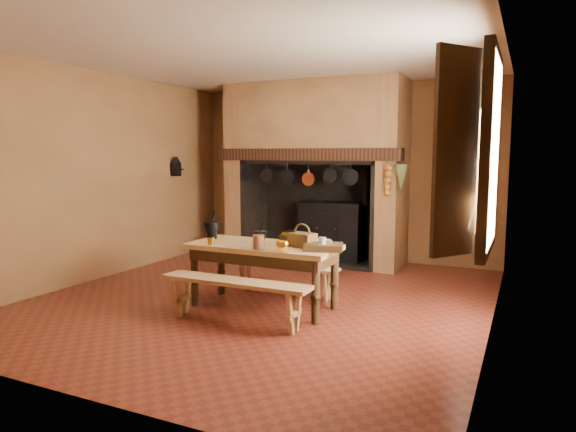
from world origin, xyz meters
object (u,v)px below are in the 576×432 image
object	(u,v)px
iron_range	(333,230)
bench_front	(235,291)
coffee_grinder	(286,239)
mixing_bowl	(319,244)
wicker_basket	(302,239)
work_table	(264,254)

from	to	relation	value
iron_range	bench_front	world-z (taller)	iron_range
bench_front	coffee_grinder	size ratio (longest dim) A/B	8.92
iron_range	bench_front	distance (m)	3.39
bench_front	mixing_bowl	distance (m)	1.01
bench_front	wicker_basket	distance (m)	0.91
iron_range	mixing_bowl	xyz separation A→B (m)	(0.83, -2.69, 0.26)
bench_front	coffee_grinder	xyz separation A→B (m)	(0.24, 0.68, 0.44)
work_table	mixing_bowl	world-z (taller)	mixing_bowl
bench_front	mixing_bowl	xyz separation A→B (m)	(0.62, 0.69, 0.41)
iron_range	work_table	size ratio (longest dim) A/B	0.97
iron_range	work_table	xyz separation A→B (m)	(0.21, -2.76, 0.12)
bench_front	coffee_grinder	distance (m)	0.84
iron_range	coffee_grinder	bearing A→B (deg)	-80.51
coffee_grinder	mixing_bowl	xyz separation A→B (m)	(0.38, 0.01, -0.03)
coffee_grinder	mixing_bowl	size ratio (longest dim) A/B	0.61
work_table	bench_front	distance (m)	0.67
coffee_grinder	wicker_basket	bearing A→B (deg)	-13.16
bench_front	wicker_basket	xyz separation A→B (m)	(0.45, 0.64, 0.46)
bench_front	coffee_grinder	bearing A→B (deg)	70.58
bench_front	mixing_bowl	bearing A→B (deg)	48.15
work_table	coffee_grinder	size ratio (longest dim) A/B	9.17
mixing_bowl	wicker_basket	size ratio (longest dim) A/B	0.99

